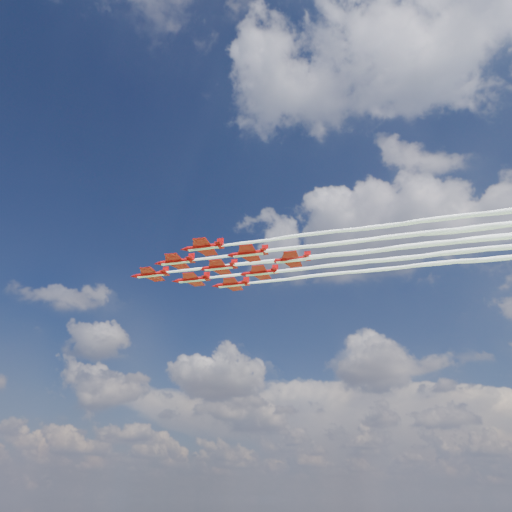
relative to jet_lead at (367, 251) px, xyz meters
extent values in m
cylinder|color=#B50A0B|center=(-58.06, -12.31, 0.00)|extent=(8.42, 2.86, 1.15)
cone|color=#B50A0B|center=(-63.18, -13.40, 0.00)|extent=(2.28, 1.56, 1.15)
cone|color=#B50A0B|center=(-53.25, -11.29, 0.00)|extent=(1.75, 1.35, 1.05)
ellipsoid|color=black|center=(-60.11, -12.75, 0.47)|extent=(2.33, 1.38, 0.75)
cube|color=#B50A0B|center=(-57.55, -12.20, -0.05)|extent=(5.27, 10.11, 0.15)
cube|color=#B50A0B|center=(-53.97, -11.44, 0.00)|extent=(2.21, 3.99, 0.13)
cube|color=#B50A0B|center=(-53.76, -11.40, 0.94)|extent=(1.67, 0.49, 1.88)
cube|color=white|center=(-58.06, -12.31, -0.52)|extent=(7.87, 2.55, 0.13)
cylinder|color=#B50A0B|center=(-47.06, -16.28, 0.00)|extent=(8.42, 2.86, 1.15)
cone|color=#B50A0B|center=(-52.17, -17.36, 0.00)|extent=(2.28, 1.56, 1.15)
cone|color=#B50A0B|center=(-42.25, -15.26, 0.00)|extent=(1.75, 1.35, 1.05)
ellipsoid|color=black|center=(-49.10, -16.71, 0.47)|extent=(2.33, 1.38, 0.75)
cube|color=#B50A0B|center=(-46.55, -16.17, -0.05)|extent=(5.27, 10.11, 0.15)
cube|color=#B50A0B|center=(-42.96, -15.41, 0.00)|extent=(2.21, 3.99, 0.13)
cube|color=#B50A0B|center=(-42.76, -15.37, 0.94)|extent=(1.67, 0.49, 1.88)
cube|color=white|center=(-47.06, -16.28, -0.52)|extent=(7.87, 2.55, 0.13)
cylinder|color=#B50A0B|center=(-49.61, -4.22, 0.00)|extent=(8.42, 2.86, 1.15)
cone|color=#B50A0B|center=(-54.73, -5.31, 0.00)|extent=(2.28, 1.56, 1.15)
cone|color=#B50A0B|center=(-44.80, -3.20, 0.00)|extent=(1.75, 1.35, 1.05)
ellipsoid|color=black|center=(-51.66, -4.66, 0.47)|extent=(2.33, 1.38, 0.75)
cube|color=#B50A0B|center=(-49.10, -4.11, -0.05)|extent=(5.27, 10.11, 0.15)
cube|color=#B50A0B|center=(-45.52, -3.35, 0.00)|extent=(2.21, 3.99, 0.13)
cube|color=#B50A0B|center=(-45.32, -3.31, 0.94)|extent=(1.67, 0.49, 1.88)
cube|color=white|center=(-49.61, -4.22, -0.52)|extent=(7.87, 2.55, 0.13)
cylinder|color=#B50A0B|center=(-36.05, -20.24, 0.00)|extent=(8.42, 2.86, 1.15)
cone|color=#B50A0B|center=(-41.17, -21.33, 0.00)|extent=(2.28, 1.56, 1.15)
cone|color=#B50A0B|center=(-31.24, -19.22, 0.00)|extent=(1.75, 1.35, 1.05)
ellipsoid|color=black|center=(-38.10, -20.68, 0.47)|extent=(2.33, 1.38, 0.75)
cube|color=#B50A0B|center=(-35.54, -20.13, -0.05)|extent=(5.27, 10.11, 0.15)
cube|color=#B50A0B|center=(-31.96, -19.37, 0.00)|extent=(2.21, 3.99, 0.13)
cube|color=#B50A0B|center=(-31.75, -19.33, 0.94)|extent=(1.67, 0.49, 1.88)
cube|color=white|center=(-36.05, -20.24, -0.52)|extent=(7.87, 2.55, 0.13)
cylinder|color=#B50A0B|center=(-38.61, -8.19, 0.00)|extent=(8.42, 2.86, 1.15)
cone|color=#B50A0B|center=(-43.72, -9.27, 0.00)|extent=(2.28, 1.56, 1.15)
cone|color=#B50A0B|center=(-33.80, -7.17, 0.00)|extent=(1.75, 1.35, 1.05)
ellipsoid|color=black|center=(-40.65, -8.62, 0.47)|extent=(2.33, 1.38, 0.75)
cube|color=#B50A0B|center=(-38.10, -8.08, -0.05)|extent=(5.27, 10.11, 0.15)
cube|color=#B50A0B|center=(-34.52, -7.32, 0.00)|extent=(2.21, 3.99, 0.13)
cube|color=#B50A0B|center=(-34.31, -7.28, 0.94)|extent=(1.67, 0.49, 1.88)
cube|color=white|center=(-38.61, -8.19, -0.52)|extent=(7.87, 2.55, 0.13)
cylinder|color=#B50A0B|center=(-41.16, 3.87, 0.00)|extent=(8.42, 2.86, 1.15)
cone|color=#B50A0B|center=(-46.28, 2.78, 0.00)|extent=(2.28, 1.56, 1.15)
cone|color=#B50A0B|center=(-36.36, 4.89, 0.00)|extent=(1.75, 1.35, 1.05)
ellipsoid|color=black|center=(-43.21, 3.43, 0.47)|extent=(2.33, 1.38, 0.75)
cube|color=#B50A0B|center=(-40.65, 3.98, -0.05)|extent=(5.27, 10.11, 0.15)
cube|color=#B50A0B|center=(-37.07, 4.74, 0.00)|extent=(2.21, 3.99, 0.13)
cube|color=#B50A0B|center=(-36.87, 4.78, 0.94)|extent=(1.67, 0.49, 1.88)
cube|color=white|center=(-41.16, 3.87, -0.52)|extent=(7.87, 2.55, 0.13)
cylinder|color=#B50A0B|center=(-27.60, -12.15, 0.00)|extent=(8.42, 2.86, 1.15)
cone|color=#B50A0B|center=(-32.72, -13.24, 0.00)|extent=(2.28, 1.56, 1.15)
cone|color=#B50A0B|center=(-22.79, -11.13, 0.00)|extent=(1.75, 1.35, 1.05)
ellipsoid|color=black|center=(-29.65, -12.59, 0.47)|extent=(2.33, 1.38, 0.75)
cube|color=#B50A0B|center=(-27.09, -12.04, -0.05)|extent=(5.27, 10.11, 0.15)
cube|color=#B50A0B|center=(-23.51, -11.28, 0.00)|extent=(2.21, 3.99, 0.13)
cube|color=#B50A0B|center=(-23.31, -11.24, 0.94)|extent=(1.67, 0.49, 1.88)
cube|color=white|center=(-27.60, -12.15, -0.52)|extent=(7.87, 2.55, 0.13)
cylinder|color=#B50A0B|center=(-30.16, -0.10, 0.00)|extent=(8.42, 2.86, 1.15)
cone|color=#B50A0B|center=(-35.27, -1.18, 0.00)|extent=(2.28, 1.56, 1.15)
cone|color=#B50A0B|center=(-25.35, 0.92, 0.00)|extent=(1.75, 1.35, 1.05)
ellipsoid|color=black|center=(-32.21, -0.53, 0.47)|extent=(2.33, 1.38, 0.75)
cube|color=#B50A0B|center=(-29.65, 0.01, -0.05)|extent=(5.27, 10.11, 0.15)
cube|color=#B50A0B|center=(-26.07, 0.77, 0.00)|extent=(2.21, 3.99, 0.13)
cube|color=#B50A0B|center=(-25.86, 0.81, 0.94)|extent=(1.67, 0.49, 1.88)
cube|color=white|center=(-30.16, -0.10, -0.52)|extent=(7.87, 2.55, 0.13)
cylinder|color=#B50A0B|center=(-19.15, -4.06, 0.00)|extent=(8.42, 2.86, 1.15)
cone|color=#B50A0B|center=(-24.27, -5.15, 0.00)|extent=(2.28, 1.56, 1.15)
cone|color=#B50A0B|center=(-14.35, -3.04, 0.00)|extent=(1.75, 1.35, 1.05)
ellipsoid|color=black|center=(-21.20, -4.50, 0.47)|extent=(2.33, 1.38, 0.75)
cube|color=#B50A0B|center=(-18.64, -3.95, -0.05)|extent=(5.27, 10.11, 0.15)
cube|color=#B50A0B|center=(-15.06, -3.19, 0.00)|extent=(2.21, 3.99, 0.13)
cube|color=#B50A0B|center=(-14.86, -3.15, 0.94)|extent=(1.67, 0.49, 1.88)
cube|color=white|center=(-19.15, -4.06, -0.52)|extent=(7.87, 2.55, 0.13)
camera|label=1|loc=(24.20, -113.60, -56.56)|focal=35.00mm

